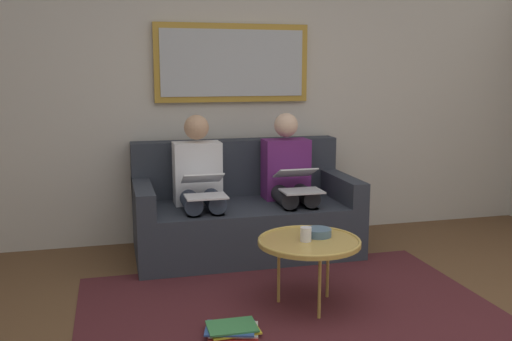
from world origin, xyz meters
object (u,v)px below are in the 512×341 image
object	(u,v)px
couch	(243,214)
laptop_white	(204,186)
coffee_table	(309,242)
person_right	(199,183)
laptop_silver	(298,181)
magazine_stack	(232,329)
cup	(306,234)
person_left	(289,178)
framed_mirror	(233,63)
bowl	(318,232)

from	to	relation	value
couch	laptop_white	xyz separation A→B (m)	(0.38, 0.30, 0.31)
coffee_table	person_right	world-z (taller)	person_right
laptop_silver	person_right	world-z (taller)	person_right
person_right	magazine_stack	xyz separation A→B (m)	(0.04, 1.41, -0.58)
magazine_stack	cup	bearing A→B (deg)	-154.54
person_right	person_left	bearing A→B (deg)	180.00
cup	laptop_silver	xyz separation A→B (m)	(-0.27, -0.93, 0.15)
person_left	person_right	world-z (taller)	same
cup	framed_mirror	bearing A→B (deg)	-86.11
framed_mirror	laptop_white	distance (m)	1.21
couch	coffee_table	world-z (taller)	couch
bowl	magazine_stack	world-z (taller)	bowl
person_right	magazine_stack	bearing A→B (deg)	88.36
bowl	laptop_silver	distance (m)	0.88
magazine_stack	framed_mirror	bearing A→B (deg)	-102.54
couch	laptop_white	distance (m)	0.57
laptop_silver	magazine_stack	world-z (taller)	laptop_silver
bowl	laptop_silver	world-z (taller)	laptop_silver
laptop_white	couch	bearing A→B (deg)	-141.47
laptop_white	person_right	bearing A→B (deg)	-90.00
laptop_silver	laptop_white	distance (m)	0.75
framed_mirror	cup	distance (m)	1.94
bowl	framed_mirror	bearing A→B (deg)	-81.74
bowl	person_right	distance (m)	1.24
couch	person_left	xyz separation A→B (m)	(-0.38, 0.07, 0.30)
framed_mirror	coffee_table	size ratio (longest dim) A/B	2.07
couch	laptop_silver	xyz separation A→B (m)	(-0.38, 0.30, 0.32)
bowl	person_right	world-z (taller)	person_right
couch	person_left	distance (m)	0.48
couch	magazine_stack	xyz separation A→B (m)	(0.42, 1.48, -0.28)
person_right	laptop_silver	bearing A→B (deg)	163.12
framed_mirror	magazine_stack	world-z (taller)	framed_mirror
cup	person_right	world-z (taller)	person_right
laptop_silver	laptop_white	size ratio (longest dim) A/B	1.05
coffee_table	person_left	xyz separation A→B (m)	(-0.24, -1.15, 0.18)
couch	laptop_white	size ratio (longest dim) A/B	4.75
couch	laptop_white	world-z (taller)	couch
laptop_white	magazine_stack	xyz separation A→B (m)	(0.04, 1.18, -0.60)
laptop_silver	person_right	distance (m)	0.78
laptop_silver	person_right	bearing A→B (deg)	-16.88
couch	person_right	bearing A→B (deg)	10.27
bowl	person_right	bearing A→B (deg)	-61.04
coffee_table	person_left	size ratio (longest dim) A/B	0.57
framed_mirror	person_right	world-z (taller)	framed_mirror
bowl	person_right	xyz separation A→B (m)	(0.60, -1.08, 0.15)
framed_mirror	bowl	bearing A→B (deg)	98.26
laptop_white	laptop_silver	bearing A→B (deg)	-179.76
cup	magazine_stack	distance (m)	0.74
couch	framed_mirror	size ratio (longest dim) A/B	1.33
laptop_white	person_left	bearing A→B (deg)	-162.90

